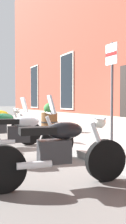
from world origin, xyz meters
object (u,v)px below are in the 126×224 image
at_px(motorcycle_black_naked, 59,152).
at_px(barrel_planter, 49,119).
at_px(motorcycle_silver_touring, 16,133).
at_px(parking_sign, 112,80).

relative_size(motorcycle_black_naked, barrel_planter, 2.09).
distance_m(motorcycle_silver_touring, motorcycle_black_naked, 1.77).
height_order(parking_sign, barrel_planter, parking_sign).
xyz_separation_m(motorcycle_silver_touring, barrel_planter, (-3.07, 2.08, 0.03)).
xyz_separation_m(motorcycle_black_naked, parking_sign, (-1.20, 1.84, 1.15)).
relative_size(motorcycle_black_naked, parking_sign, 0.91).
bearing_deg(barrel_planter, motorcycle_black_naked, -22.25).
bearing_deg(parking_sign, motorcycle_black_naked, -56.93).
height_order(motorcycle_silver_touring, barrel_planter, motorcycle_silver_touring).
height_order(motorcycle_black_naked, parking_sign, parking_sign).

